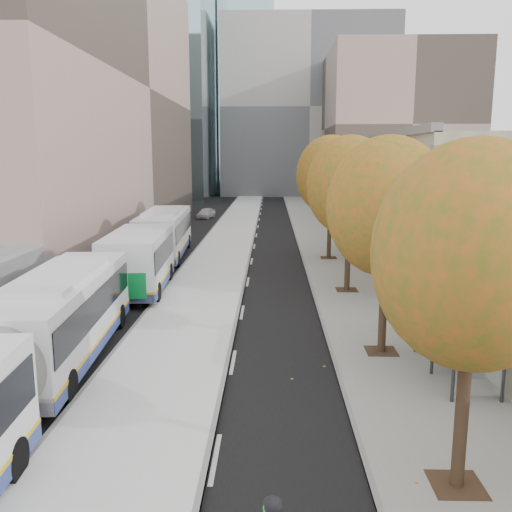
{
  "coord_description": "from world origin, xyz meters",
  "views": [
    {
      "loc": [
        -0.38,
        -5.53,
        6.97
      ],
      "look_at": [
        -1.04,
        18.51,
        2.5
      ],
      "focal_mm": 38.0,
      "sensor_mm": 36.0,
      "label": 1
    }
  ],
  "objects_px": {
    "bus_shelter": "(464,311)",
    "bus_far": "(155,242)",
    "bus_near": "(16,357)",
    "distant_car": "(206,213)"
  },
  "relations": [
    {
      "from": "bus_near",
      "to": "bus_far",
      "type": "distance_m",
      "value": 19.14
    },
    {
      "from": "bus_shelter",
      "to": "distant_car",
      "type": "height_order",
      "value": "bus_shelter"
    },
    {
      "from": "bus_shelter",
      "to": "bus_far",
      "type": "relative_size",
      "value": 0.23
    },
    {
      "from": "bus_shelter",
      "to": "distant_car",
      "type": "relative_size",
      "value": 1.29
    },
    {
      "from": "bus_shelter",
      "to": "bus_far",
      "type": "bearing_deg",
      "value": 128.91
    },
    {
      "from": "bus_shelter",
      "to": "bus_far",
      "type": "xyz_separation_m",
      "value": [
        -13.19,
        16.34,
        -0.49
      ]
    },
    {
      "from": "bus_shelter",
      "to": "distant_car",
      "type": "xyz_separation_m",
      "value": [
        -13.39,
        44.25,
        -1.61
      ]
    },
    {
      "from": "bus_shelter",
      "to": "bus_near",
      "type": "bearing_deg",
      "value": -167.78
    },
    {
      "from": "bus_near",
      "to": "distant_car",
      "type": "height_order",
      "value": "bus_near"
    },
    {
      "from": "bus_near",
      "to": "distant_car",
      "type": "distance_m",
      "value": 47.06
    }
  ]
}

